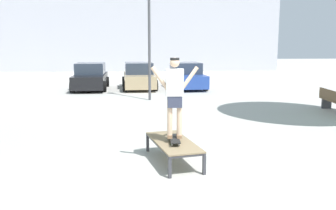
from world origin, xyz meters
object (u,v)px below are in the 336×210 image
at_px(skate_box, 173,143).
at_px(car_black, 91,77).
at_px(park_bench, 336,101).
at_px(skater, 175,92).
at_px(car_tan, 139,77).
at_px(car_blue, 186,76).
at_px(light_post, 149,15).
at_px(skateboard, 174,139).

relative_size(skate_box, car_black, 0.47).
height_order(car_black, park_bench, car_black).
bearing_deg(skater, car_tan, 93.46).
distance_m(skater, car_black, 14.03).
height_order(car_tan, car_blue, same).
distance_m(car_tan, light_post, 5.60).
bearing_deg(car_black, car_tan, 4.24).
height_order(skate_box, car_tan, car_tan).
relative_size(skater, car_blue, 0.39).
distance_m(skate_box, car_black, 13.91).
bearing_deg(skateboard, skater, 88.78).
bearing_deg(skateboard, light_post, 91.94).
distance_m(skate_box, park_bench, 8.42).
xyz_separation_m(skater, car_black, (-3.59, 13.53, -0.84)).
xyz_separation_m(car_black, park_bench, (10.12, -8.15, -0.24)).
bearing_deg(car_black, light_post, -53.32).
xyz_separation_m(car_black, light_post, (3.28, -4.40, 3.13)).
relative_size(car_black, car_tan, 0.99).
height_order(skate_box, skater, skater).
bearing_deg(skate_box, car_black, 104.87).
xyz_separation_m(skate_box, car_blue, (1.95, 13.55, 0.28)).
height_order(car_blue, light_post, light_post).
bearing_deg(park_bench, skate_box, -141.10).
distance_m(skate_box, skater, 1.12).
height_order(skateboard, car_tan, car_tan).
xyz_separation_m(car_black, car_blue, (5.52, 0.11, 0.00)).
distance_m(skater, car_blue, 13.80).
bearing_deg(skater, car_blue, 81.96).
relative_size(skater, car_tan, 0.39).
xyz_separation_m(skate_box, skateboard, (0.02, -0.10, 0.12)).
relative_size(skater, light_post, 0.29).
relative_size(skateboard, car_black, 0.19).
relative_size(skateboard, car_blue, 0.19).
xyz_separation_m(skateboard, car_tan, (-0.83, 13.74, 0.15)).
bearing_deg(car_black, skater, -75.15).
bearing_deg(skateboard, park_bench, 39.49).
height_order(skateboard, car_blue, car_blue).
bearing_deg(skater, skate_box, 102.33).
bearing_deg(car_blue, skater, -98.04).
distance_m(skater, park_bench, 8.53).
bearing_deg(car_black, car_blue, 1.11).
bearing_deg(light_post, park_bench, -28.73).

